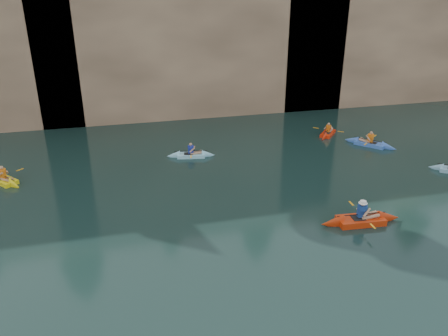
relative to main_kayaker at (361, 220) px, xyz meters
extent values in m
plane|color=black|center=(-5.67, -3.49, -0.19)|extent=(160.00, 160.00, 0.00)
cube|color=#C8BA7A|center=(-5.67, 26.51, 5.81)|extent=(70.00, 16.00, 12.00)
cube|color=tan|center=(-3.67, 19.11, 5.51)|extent=(24.00, 2.40, 11.40)
cube|color=tan|center=(16.33, 19.11, 4.73)|extent=(26.00, 2.40, 9.84)
cube|color=black|center=(-9.67, 18.46, 1.41)|extent=(3.50, 1.00, 3.20)
cube|color=black|center=(4.33, 18.46, 2.06)|extent=(5.00, 1.00, 4.50)
cube|color=red|center=(0.00, 0.00, -0.02)|extent=(2.97, 1.12, 0.33)
cone|color=red|center=(1.37, -0.10, -0.02)|extent=(1.09, 0.94, 0.87)
cone|color=red|center=(-1.36, 0.10, -0.02)|extent=(1.09, 0.94, 0.87)
cube|color=black|center=(-0.15, 0.01, 0.11)|extent=(0.59, 0.58, 0.04)
cube|color=navy|center=(0.00, 0.00, 0.44)|extent=(0.39, 0.27, 0.55)
sphere|color=tan|center=(0.00, 0.00, 0.83)|extent=(0.23, 0.23, 0.23)
cylinder|color=black|center=(0.00, 0.00, 0.28)|extent=(2.31, 0.21, 0.04)
cube|color=#F2A514|center=(0.08, 1.06, 0.28)|extent=(0.11, 0.42, 0.02)
cube|color=#F2A514|center=(-0.08, -1.06, 0.28)|extent=(0.11, 0.42, 0.02)
cylinder|color=white|center=(0.00, 0.00, 0.88)|extent=(0.40, 0.40, 0.11)
cone|color=#82BBDA|center=(7.48, 4.49, -0.06)|extent=(1.06, 1.05, 0.70)
cube|color=red|center=(4.23, 11.73, -0.06)|extent=(2.10, 2.22, 0.25)
cone|color=red|center=(4.97, 12.55, -0.06)|extent=(1.06, 1.07, 0.68)
cone|color=red|center=(3.49, 10.90, -0.06)|extent=(1.06, 1.07, 0.68)
cube|color=black|center=(4.13, 11.61, 0.03)|extent=(0.68, 0.69, 0.04)
cube|color=orange|center=(4.23, 11.73, 0.29)|extent=(0.35, 0.36, 0.45)
sphere|color=tan|center=(4.23, 11.73, 0.62)|extent=(0.19, 0.19, 0.19)
cylinder|color=black|center=(4.23, 11.73, 0.20)|extent=(1.37, 1.51, 0.04)
cube|color=#F2A514|center=(3.56, 12.33, 0.20)|extent=(0.37, 0.34, 0.02)
cube|color=#F2A514|center=(4.90, 11.12, 0.20)|extent=(0.37, 0.34, 0.02)
cube|color=yellow|center=(-16.61, 8.70, -0.05)|extent=(2.06, 2.23, 0.27)
cone|color=yellow|center=(-15.91, 7.88, -0.05)|extent=(1.08, 1.09, 0.73)
cube|color=black|center=(-16.70, 8.81, 0.05)|extent=(0.71, 0.72, 0.04)
cube|color=orange|center=(-16.61, 8.70, 0.34)|extent=(0.38, 0.39, 0.49)
sphere|color=tan|center=(-16.61, 8.70, 0.69)|extent=(0.21, 0.21, 0.21)
cylinder|color=black|center=(-16.61, 8.70, 0.22)|extent=(1.43, 1.67, 0.04)
cube|color=#F2A514|center=(-15.86, 9.33, 0.22)|extent=(0.37, 0.33, 0.02)
cube|color=#98E4FF|center=(-6.03, 9.92, -0.06)|extent=(2.43, 1.10, 0.26)
cone|color=#98E4FF|center=(-4.95, 9.74, -0.06)|extent=(0.93, 0.83, 0.70)
cone|color=#98E4FF|center=(-7.12, 10.10, -0.06)|extent=(0.93, 0.83, 0.70)
cube|color=black|center=(-6.18, 9.95, 0.04)|extent=(0.61, 0.52, 0.04)
cube|color=#1C2C9B|center=(-6.03, 9.92, 0.31)|extent=(0.35, 0.26, 0.47)
sphere|color=tan|center=(-6.03, 9.92, 0.65)|extent=(0.20, 0.20, 0.20)
cylinder|color=black|center=(-6.03, 9.92, 0.21)|extent=(2.04, 0.38, 0.04)
cube|color=#F2A514|center=(-5.88, 10.84, 0.21)|extent=(0.15, 0.43, 0.02)
cube|color=#F2A514|center=(-6.19, 9.00, 0.21)|extent=(0.15, 0.43, 0.02)
cube|color=#3D6ED2|center=(5.93, 9.00, -0.05)|extent=(2.36, 2.53, 0.27)
cone|color=#3D6ED2|center=(5.10, 9.95, -0.05)|extent=(1.19, 1.21, 0.75)
cone|color=#3D6ED2|center=(6.77, 8.05, -0.05)|extent=(1.19, 1.21, 0.75)
cube|color=black|center=(6.03, 8.89, 0.06)|extent=(0.71, 0.72, 0.04)
cube|color=orange|center=(5.93, 9.00, 0.35)|extent=(0.39, 0.40, 0.50)
sphere|color=tan|center=(5.93, 9.00, 0.71)|extent=(0.21, 0.21, 0.21)
cylinder|color=black|center=(5.93, 9.00, 0.23)|extent=(1.49, 1.69, 0.04)
cube|color=#F2A514|center=(5.18, 8.34, 0.23)|extent=(0.37, 0.34, 0.02)
cube|color=#F2A514|center=(6.69, 9.67, 0.23)|extent=(0.37, 0.34, 0.02)
camera|label=1|loc=(-10.22, -15.20, 9.95)|focal=35.00mm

